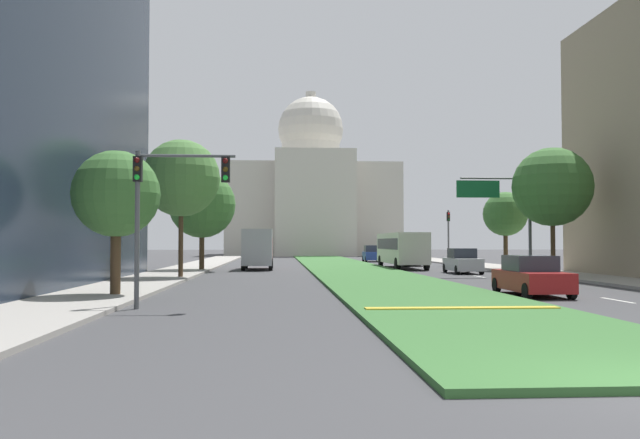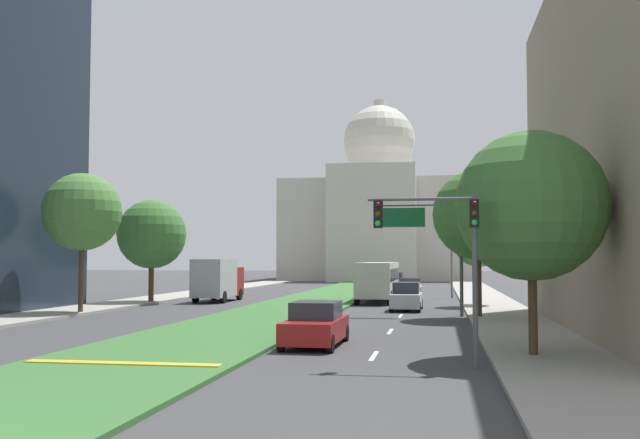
# 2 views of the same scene
# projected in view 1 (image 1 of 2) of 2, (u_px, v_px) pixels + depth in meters

# --- Properties ---
(ground_plane) EXTENTS (260.00, 260.00, 0.00)m
(ground_plane) POSITION_uv_depth(u_px,v_px,m) (338.00, 265.00, 62.04)
(ground_plane) COLOR #3D3D3F
(grass_median) EXTENTS (6.71, 95.12, 0.14)m
(grass_median) POSITION_uv_depth(u_px,v_px,m) (344.00, 267.00, 56.77)
(grass_median) COLOR #386B33
(grass_median) RESTS_ON ground_plane
(median_curb_nose) EXTENTS (6.04, 0.50, 0.04)m
(median_curb_nose) POSITION_uv_depth(u_px,v_px,m) (462.00, 308.00, 20.22)
(median_curb_nose) COLOR gold
(median_curb_nose) RESTS_ON grass_median
(lane_dashes_right) EXTENTS (0.16, 36.66, 0.01)m
(lane_dashes_right) POSITION_uv_depth(u_px,v_px,m) (473.00, 276.00, 42.87)
(lane_dashes_right) COLOR silver
(lane_dashes_right) RESTS_ON ground_plane
(sidewalk_left) EXTENTS (4.00, 95.12, 0.15)m
(sidewalk_left) POSITION_uv_depth(u_px,v_px,m) (186.00, 270.00, 50.68)
(sidewalk_left) COLOR #9E9991
(sidewalk_left) RESTS_ON ground_plane
(sidewalk_right) EXTENTS (4.00, 95.12, 0.15)m
(sidewalk_right) POSITION_uv_depth(u_px,v_px,m) (510.00, 269.00, 52.31)
(sidewalk_right) COLOR #9E9991
(sidewalk_right) RESTS_ON ground_plane
(capitol_building) EXTENTS (28.31, 28.31, 28.76)m
(capitol_building) POSITION_uv_depth(u_px,v_px,m) (311.00, 200.00, 114.20)
(capitol_building) COLOR beige
(capitol_building) RESTS_ON ground_plane
(traffic_light_near_left) EXTENTS (3.34, 0.35, 5.20)m
(traffic_light_near_left) POSITION_uv_depth(u_px,v_px,m) (163.00, 193.00, 21.58)
(traffic_light_near_left) COLOR #515456
(traffic_light_near_left) RESTS_ON ground_plane
(traffic_light_far_right) EXTENTS (0.28, 0.35, 5.20)m
(traffic_light_far_right) POSITION_uv_depth(u_px,v_px,m) (448.00, 230.00, 61.59)
(traffic_light_far_right) COLOR #515456
(traffic_light_far_right) RESTS_ON ground_plane
(overhead_guide_sign) EXTENTS (4.91, 0.20, 6.50)m
(overhead_guide_sign) POSITION_uv_depth(u_px,v_px,m) (504.00, 205.00, 42.07)
(overhead_guide_sign) COLOR #515456
(overhead_guide_sign) RESTS_ON ground_plane
(street_tree_left_near) EXTENTS (3.43, 3.43, 5.82)m
(street_tree_left_near) POSITION_uv_depth(u_px,v_px,m) (116.00, 195.00, 25.89)
(street_tree_left_near) COLOR #4C3823
(street_tree_left_near) RESTS_ON ground_plane
(street_tree_left_mid) EXTENTS (4.58, 4.58, 8.29)m
(street_tree_left_mid) POSITION_uv_depth(u_px,v_px,m) (181.00, 178.00, 38.89)
(street_tree_left_mid) COLOR #4C3823
(street_tree_left_mid) RESTS_ON ground_plane
(street_tree_right_mid) EXTENTS (4.92, 4.92, 8.11)m
(street_tree_right_mid) POSITION_uv_depth(u_px,v_px,m) (552.00, 187.00, 40.84)
(street_tree_right_mid) COLOR #4C3823
(street_tree_right_mid) RESTS_ON ground_plane
(street_tree_left_far) EXTENTS (5.02, 5.02, 7.53)m
(street_tree_left_far) POSITION_uv_depth(u_px,v_px,m) (202.00, 205.00, 49.21)
(street_tree_left_far) COLOR #4C3823
(street_tree_left_far) RESTS_ON ground_plane
(street_tree_right_far) EXTENTS (3.44, 3.44, 6.11)m
(street_tree_right_far) POSITION_uv_depth(u_px,v_px,m) (505.00, 214.00, 50.87)
(street_tree_right_far) COLOR #4C3823
(street_tree_right_far) RESTS_ON ground_plane
(sedan_lead_stopped) EXTENTS (2.02, 4.57, 1.64)m
(sedan_lead_stopped) POSITION_uv_depth(u_px,v_px,m) (531.00, 277.00, 26.89)
(sedan_lead_stopped) COLOR maroon
(sedan_lead_stopped) RESTS_ON ground_plane
(sedan_midblock) EXTENTS (1.94, 4.30, 1.76)m
(sedan_midblock) POSITION_uv_depth(u_px,v_px,m) (462.00, 262.00, 45.96)
(sedan_midblock) COLOR #BCBCC1
(sedan_midblock) RESTS_ON ground_plane
(sedan_distant) EXTENTS (1.97, 4.30, 1.64)m
(sedan_distant) POSITION_uv_depth(u_px,v_px,m) (414.00, 258.00, 60.58)
(sedan_distant) COLOR silver
(sedan_distant) RESTS_ON ground_plane
(sedan_far_horizon) EXTENTS (2.02, 4.59, 1.85)m
(sedan_far_horizon) POSITION_uv_depth(u_px,v_px,m) (372.00, 254.00, 73.53)
(sedan_far_horizon) COLOR navy
(sedan_far_horizon) RESTS_ON ground_plane
(box_truck_delivery) EXTENTS (2.40, 6.40, 3.20)m
(box_truck_delivery) POSITION_uv_depth(u_px,v_px,m) (258.00, 249.00, 52.27)
(box_truck_delivery) COLOR maroon
(box_truck_delivery) RESTS_ON ground_plane
(city_bus) EXTENTS (2.62, 11.00, 2.95)m
(city_bus) POSITION_uv_depth(u_px,v_px,m) (401.00, 247.00, 55.20)
(city_bus) COLOR beige
(city_bus) RESTS_ON ground_plane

